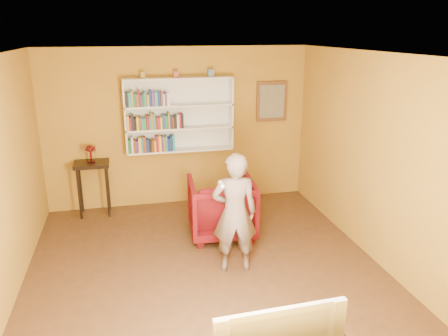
{
  "coord_description": "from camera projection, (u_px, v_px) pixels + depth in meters",
  "views": [
    {
      "loc": [
        -0.89,
        -4.82,
        2.96
      ],
      "look_at": [
        0.39,
        0.75,
        1.14
      ],
      "focal_mm": 35.0,
      "sensor_mm": 36.0,
      "label": 1
    }
  ],
  "objects": [
    {
      "name": "framed_painting",
      "position": [
        272.0,
        101.0,
        7.67
      ],
      "size": [
        0.55,
        0.05,
        0.7
      ],
      "color": "brown",
      "rests_on": "room_shell"
    },
    {
      "name": "bookshelf",
      "position": [
        179.0,
        115.0,
        7.31
      ],
      "size": [
        1.8,
        0.29,
        1.23
      ],
      "color": "white",
      "rests_on": "room_shell"
    },
    {
      "name": "ornament_right",
      "position": [
        211.0,
        73.0,
        7.17
      ],
      "size": [
        0.09,
        0.09,
        0.12
      ],
      "primitive_type": "cube",
      "color": "slate",
      "rests_on": "bookshelf"
    },
    {
      "name": "ornament_left",
      "position": [
        143.0,
        75.0,
        6.93
      ],
      "size": [
        0.07,
        0.07,
        0.1
      ],
      "primitive_type": "cube",
      "color": "olive",
      "rests_on": "bookshelf"
    },
    {
      "name": "room_shell",
      "position": [
        206.0,
        198.0,
        5.25
      ],
      "size": [
        5.3,
        5.8,
        2.88
      ],
      "color": "#442A16",
      "rests_on": "ground"
    },
    {
      "name": "television",
      "position": [
        275.0,
        334.0,
        3.25
      ],
      "size": [
        1.01,
        0.17,
        0.58
      ],
      "primitive_type": "imported",
      "rotation": [
        0.0,
        0.0,
        0.04
      ],
      "color": "black",
      "rests_on": "tv_cabinet"
    },
    {
      "name": "armchair",
      "position": [
        222.0,
        207.0,
        6.47
      ],
      "size": [
        1.01,
        1.03,
        0.88
      ],
      "primitive_type": "imported",
      "rotation": [
        0.0,
        0.0,
        3.07
      ],
      "color": "#4D050E",
      "rests_on": "ground"
    },
    {
      "name": "person",
      "position": [
        235.0,
        213.0,
        5.42
      ],
      "size": [
        0.61,
        0.44,
        1.56
      ],
      "primitive_type": "imported",
      "rotation": [
        0.0,
        0.0,
        3.01
      ],
      "color": "#69574D",
      "rests_on": "ground"
    },
    {
      "name": "game_remote",
      "position": [
        221.0,
        184.0,
        4.93
      ],
      "size": [
        0.04,
        0.15,
        0.04
      ],
      "primitive_type": "cube",
      "color": "white",
      "rests_on": "person"
    },
    {
      "name": "books_row_middle",
      "position": [
        155.0,
        122.0,
        7.16
      ],
      "size": [
        0.91,
        0.19,
        0.27
      ],
      "color": "yellow",
      "rests_on": "bookshelf"
    },
    {
      "name": "books_row_lower",
      "position": [
        152.0,
        144.0,
        7.25
      ],
      "size": [
        0.76,
        0.18,
        0.27
      ],
      "color": "#197137",
      "rests_on": "bookshelf"
    },
    {
      "name": "console_table",
      "position": [
        92.0,
        171.0,
        7.11
      ],
      "size": [
        0.55,
        0.42,
        0.91
      ],
      "color": "black",
      "rests_on": "ground"
    },
    {
      "name": "ornament_centre",
      "position": [
        176.0,
        74.0,
        7.05
      ],
      "size": [
        0.08,
        0.08,
        0.1
      ],
      "primitive_type": "cube",
      "color": "#A44036",
      "rests_on": "bookshelf"
    },
    {
      "name": "books_row_upper",
      "position": [
        147.0,
        99.0,
        7.01
      ],
      "size": [
        0.7,
        0.19,
        0.27
      ],
      "color": "black",
      "rests_on": "bookshelf"
    },
    {
      "name": "ruby_lustre",
      "position": [
        90.0,
        150.0,
        7.0
      ],
      "size": [
        0.17,
        0.18,
        0.28
      ],
      "color": "maroon",
      "rests_on": "console_table"
    }
  ]
}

